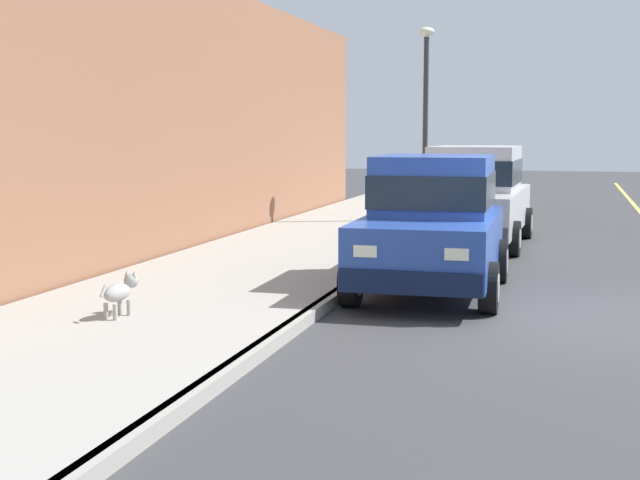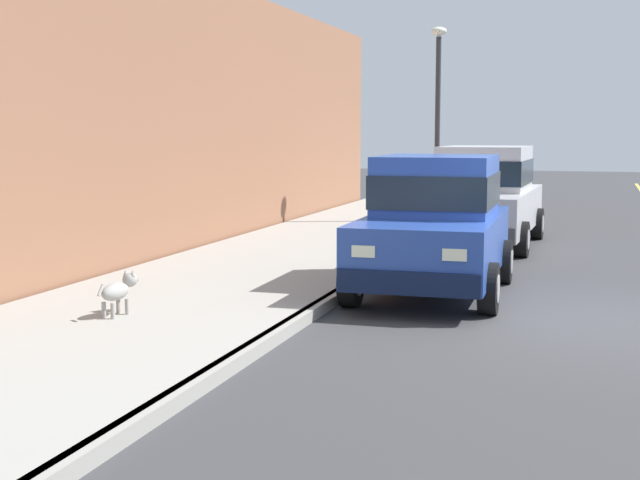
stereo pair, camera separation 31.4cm
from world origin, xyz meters
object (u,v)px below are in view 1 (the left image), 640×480
dog_grey (120,291)px  street_lamp (426,101)px  car_blue_hatchback (432,222)px  car_silver_sedan (474,195)px

dog_grey → street_lamp: 11.98m
car_blue_hatchback → dog_grey: size_ratio=5.07×
street_lamp → car_silver_sedan: bearing=-64.7°
street_lamp → dog_grey: bearing=-97.8°
car_blue_hatchback → dog_grey: 4.43m
car_blue_hatchback → car_silver_sedan: (0.02, 5.34, 0.01)m
car_blue_hatchback → street_lamp: (-1.45, 8.43, 1.93)m
car_blue_hatchback → car_silver_sedan: 5.34m
dog_grey → car_blue_hatchback: bearing=46.3°
car_silver_sedan → street_lamp: size_ratio=1.05×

